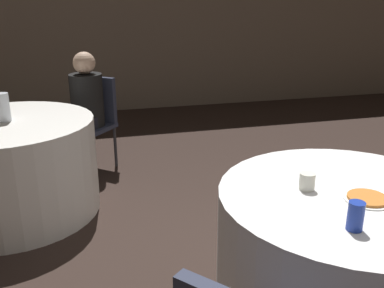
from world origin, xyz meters
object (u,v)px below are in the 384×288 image
(table_near, at_px, (343,261))
(soda_can_blue, at_px, (356,216))
(bottle_far, at_px, (4,107))
(person_black_shirt, at_px, (83,115))
(table_far, at_px, (11,168))
(chair_far_northeast, at_px, (94,115))
(pizza_plate_near, at_px, (368,199))

(table_near, xyz_separation_m, soda_can_blue, (-0.19, -0.29, 0.44))
(table_near, relative_size, soda_can_blue, 10.46)
(soda_can_blue, relative_size, bottle_far, 0.57)
(bottle_far, bearing_deg, person_black_shirt, 50.36)
(soda_can_blue, bearing_deg, table_far, 127.92)
(chair_far_northeast, relative_size, person_black_shirt, 0.78)
(table_far, relative_size, chair_far_northeast, 1.46)
(pizza_plate_near, height_order, bottle_far, bottle_far)
(table_far, relative_size, bottle_far, 6.13)
(table_near, bearing_deg, person_black_shirt, 116.27)
(table_far, bearing_deg, chair_far_northeast, 50.03)
(table_near, bearing_deg, soda_can_blue, -122.93)
(person_black_shirt, relative_size, soda_can_blue, 9.54)
(table_near, distance_m, soda_can_blue, 0.56)
(table_near, xyz_separation_m, bottle_far, (-1.78, 1.77, 0.48))
(bottle_far, bearing_deg, chair_far_northeast, 50.31)
(chair_far_northeast, relative_size, bottle_far, 4.19)
(table_far, distance_m, chair_far_northeast, 1.09)
(bottle_far, bearing_deg, soda_can_blue, -52.31)
(table_near, xyz_separation_m, pizza_plate_near, (0.03, -0.08, 0.38))
(pizza_plate_near, distance_m, soda_can_blue, 0.31)
(table_far, distance_m, person_black_shirt, 0.93)
(table_near, height_order, pizza_plate_near, pizza_plate_near)
(chair_far_northeast, relative_size, soda_can_blue, 7.40)
(table_far, relative_size, pizza_plate_near, 6.11)
(chair_far_northeast, relative_size, pizza_plate_near, 4.18)
(bottle_far, bearing_deg, table_near, -44.73)
(chair_far_northeast, bearing_deg, soda_can_blue, 147.57)
(person_black_shirt, xyz_separation_m, pizza_plate_near, (1.24, -2.54, 0.18))
(pizza_plate_near, bearing_deg, table_near, 109.75)
(person_black_shirt, bearing_deg, soda_can_blue, 150.33)
(soda_can_blue, bearing_deg, person_black_shirt, 110.37)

